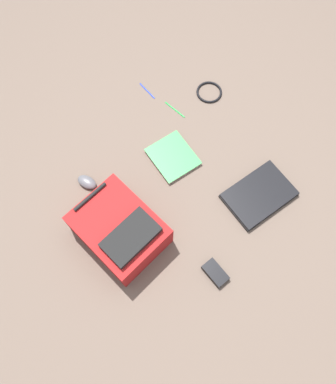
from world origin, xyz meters
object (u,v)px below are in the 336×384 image
object	(u,v)px
book_manual	(173,157)
cable_coil	(209,92)
laptop	(259,195)
power_brick	(215,273)
backpack	(120,230)
pen_blue	(147,91)
computer_mouse	(87,182)
pen_black	(175,109)

from	to	relation	value
book_manual	cable_coil	xyz separation A→B (m)	(-0.45, -0.10, -0.00)
laptop	power_brick	bearing A→B (deg)	8.53
backpack	pen_blue	world-z (taller)	backpack
pen_blue	backpack	bearing A→B (deg)	32.86
laptop	book_manual	distance (m)	0.48
book_manual	computer_mouse	size ratio (longest dim) A/B	2.69
book_manual	power_brick	distance (m)	0.63
pen_blue	cable_coil	bearing A→B (deg)	127.98
cable_coil	pen_blue	bearing A→B (deg)	-52.02
backpack	pen_black	world-z (taller)	backpack
laptop	power_brick	xyz separation A→B (m)	(0.45, 0.07, 0.00)
backpack	pen_black	xyz separation A→B (m)	(-0.72, -0.26, -0.09)
laptop	cable_coil	size ratio (longest dim) A/B	2.63
backpack	laptop	xyz separation A→B (m)	(-0.59, 0.39, -0.08)
backpack	cable_coil	distance (m)	0.95
book_manual	power_brick	xyz separation A→B (m)	(0.34, 0.53, 0.01)
computer_mouse	power_brick	size ratio (longest dim) A/B	0.85
cable_coil	power_brick	distance (m)	1.01
computer_mouse	pen_black	bearing A→B (deg)	166.15
computer_mouse	pen_blue	bearing A→B (deg)	-175.79
pen_black	pen_blue	distance (m)	0.20
laptop	pen_black	world-z (taller)	laptop
backpack	pen_blue	xyz separation A→B (m)	(-0.71, -0.46, -0.09)
laptop	pen_blue	bearing A→B (deg)	-98.12
computer_mouse	backpack	bearing A→B (deg)	66.06
power_brick	pen_blue	size ratio (longest dim) A/B	0.94
book_manual	laptop	bearing A→B (deg)	103.42
book_manual	computer_mouse	xyz separation A→B (m)	(0.39, -0.24, 0.01)
power_brick	pen_blue	bearing A→B (deg)	-121.90
book_manual	power_brick	world-z (taller)	power_brick
pen_black	cable_coil	bearing A→B (deg)	160.16
pen_black	laptop	bearing A→B (deg)	79.12
laptop	pen_black	size ratio (longest dim) A/B	2.63
computer_mouse	pen_blue	xyz separation A→B (m)	(-0.62, -0.14, -0.01)
laptop	power_brick	distance (m)	0.45
cable_coil	pen_black	distance (m)	0.22
laptop	cable_coil	distance (m)	0.66
computer_mouse	power_brick	distance (m)	0.78
backpack	cable_coil	bearing A→B (deg)	-168.77
book_manual	pen_blue	bearing A→B (deg)	-121.42
pen_black	power_brick	bearing A→B (deg)	51.30
backpack	book_manual	world-z (taller)	backpack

